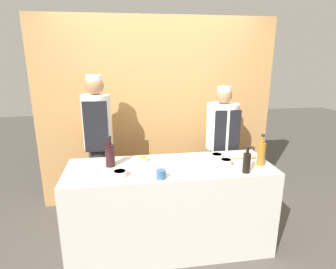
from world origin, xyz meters
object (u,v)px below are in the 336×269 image
sauce_bowl_red (217,156)px  sauce_bowl_green (226,162)px  bottle_wine (110,155)px  chef_right (221,148)px  cutting_board (184,163)px  chef_left (99,145)px  sauce_bowl_yellow (143,159)px  wooden_spoon (247,157)px  sauce_bowl_purple (120,173)px  bottle_amber (261,153)px  bottle_soy (247,162)px  cup_blue (161,174)px

sauce_bowl_red → sauce_bowl_green: bearing=-83.3°
bottle_wine → chef_right: chef_right is taller
bottle_wine → chef_right: 1.40m
cutting_board → chef_left: chef_left is taller
sauce_bowl_yellow → chef_right: (0.97, 0.42, -0.07)m
sauce_bowl_red → chef_left: (-1.24, 0.45, 0.03)m
sauce_bowl_green → sauce_bowl_red: bearing=96.7°
sauce_bowl_yellow → wooden_spoon: sauce_bowl_yellow is taller
sauce_bowl_purple → cutting_board: sauce_bowl_purple is taller
bottle_amber → chef_right: 0.74m
bottle_soy → chef_right: bearing=86.1°
sauce_bowl_purple → sauce_bowl_red: sauce_bowl_purple is taller
sauce_bowl_red → cutting_board: (-0.37, -0.10, -0.01)m
sauce_bowl_purple → wooden_spoon: 1.33m
cutting_board → bottle_soy: bearing=-30.0°
wooden_spoon → cup_blue: bearing=-160.0°
cup_blue → wooden_spoon: (0.95, 0.35, -0.03)m
sauce_bowl_yellow → sauce_bowl_red: 0.77m
chef_left → chef_right: bearing=-0.0°
sauce_bowl_red → cutting_board: size_ratio=0.35×
sauce_bowl_red → sauce_bowl_green: sauce_bowl_green is taller
sauce_bowl_yellow → chef_right: bearing=23.3°
bottle_wine → cup_blue: 0.58m
chef_right → cup_blue: bearing=-134.4°
cup_blue → sauce_bowl_yellow: bearing=105.9°
sauce_bowl_purple → sauce_bowl_red: 1.04m
cup_blue → chef_left: size_ratio=0.05×
wooden_spoon → cutting_board: bearing=-177.0°
cup_blue → wooden_spoon: 1.01m
wooden_spoon → chef_left: 1.63m
bottle_soy → chef_left: size_ratio=0.15×
sauce_bowl_yellow → bottle_amber: bearing=-13.8°
sauce_bowl_red → sauce_bowl_yellow: bearing=177.7°
bottle_amber → wooden_spoon: 0.22m
sauce_bowl_purple → wooden_spoon: bearing=10.6°
bottle_wine → chef_left: 0.54m
sauce_bowl_green → cup_blue: size_ratio=1.43×
cutting_board → chef_left: bearing=147.7°
sauce_bowl_purple → chef_left: bearing=107.8°
bottle_amber → sauce_bowl_green: bearing=173.1°
sauce_bowl_red → cup_blue: bearing=-147.2°
bottle_soy → bottle_wine: bottle_wine is taller
sauce_bowl_green → bottle_amber: (0.34, -0.04, 0.09)m
chef_left → cutting_board: bearing=-32.3°
wooden_spoon → sauce_bowl_yellow: bearing=174.7°
sauce_bowl_red → cup_blue: size_ratio=1.50×
sauce_bowl_yellow → chef_left: 0.63m
sauce_bowl_green → cup_blue: cup_blue is taller
sauce_bowl_red → chef_left: chef_left is taller
bottle_soy → bottle_amber: (0.22, 0.15, 0.02)m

